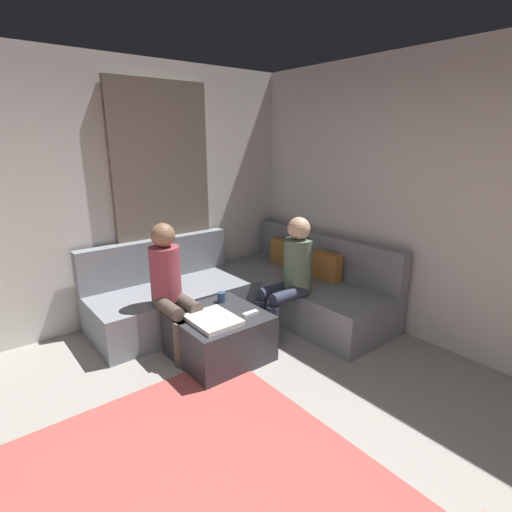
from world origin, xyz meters
TOP-DOWN VIEW (x-y plane):
  - wall_back at (0.00, 2.94)m, footprint 6.00×0.12m
  - wall_left at (-2.94, 0.00)m, footprint 0.12×6.00m
  - curtain_panel at (-2.84, 1.30)m, footprint 0.06×1.10m
  - sectional_couch at (-2.08, 1.88)m, footprint 2.10×2.55m
  - ottoman at (-1.55, 1.14)m, footprint 0.76×0.76m
  - folded_blanket at (-1.45, 1.02)m, footprint 0.44×0.36m
  - coffee_mug at (-1.77, 1.32)m, footprint 0.08×0.08m
  - game_remote at (-1.37, 1.36)m, footprint 0.05×0.15m
  - person_on_couch_back at (-1.47, 1.93)m, footprint 0.30×0.60m
  - person_on_couch_side at (-1.93, 0.88)m, footprint 0.60×0.30m

SIDE VIEW (x-z plane):
  - ottoman at x=-1.55m, z-range 0.00..0.42m
  - sectional_couch at x=-2.08m, z-range -0.15..0.72m
  - game_remote at x=-1.37m, z-range 0.42..0.44m
  - folded_blanket at x=-1.45m, z-range 0.42..0.46m
  - coffee_mug at x=-1.77m, z-range 0.42..0.52m
  - person_on_couch_back at x=-1.47m, z-range 0.06..1.26m
  - person_on_couch_side at x=-1.93m, z-range 0.06..1.26m
  - curtain_panel at x=-2.84m, z-range 0.00..2.50m
  - wall_back at x=0.00m, z-range 0.00..2.70m
  - wall_left at x=-2.94m, z-range 0.00..2.70m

